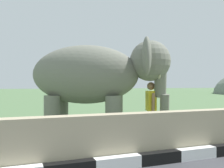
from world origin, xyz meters
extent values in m
cube|color=white|center=(2.80, 3.70, 0.12)|extent=(0.90, 0.20, 0.24)
cube|color=black|center=(3.70, 3.70, 0.12)|extent=(0.90, 0.20, 0.24)
cube|color=white|center=(4.60, 3.70, 0.12)|extent=(0.90, 0.20, 0.24)
cube|color=tan|center=(2.00, 4.00, 0.50)|extent=(28.00, 0.36, 1.00)
cylinder|color=slate|center=(3.87, 6.50, 0.64)|extent=(0.44, 0.44, 1.28)
cylinder|color=slate|center=(3.49, 5.69, 0.64)|extent=(0.44, 0.44, 1.28)
cylinder|color=slate|center=(2.34, 7.23, 0.64)|extent=(0.44, 0.44, 1.28)
cylinder|color=slate|center=(1.95, 6.42, 0.64)|extent=(0.44, 0.44, 1.28)
ellipsoid|color=slate|center=(2.91, 6.46, 1.88)|extent=(3.49, 2.78, 1.70)
sphere|color=slate|center=(4.60, 5.65, 2.26)|extent=(1.16, 1.16, 1.16)
ellipsoid|color=#D84C8C|center=(4.86, 5.53, 2.41)|extent=(0.60, 0.73, 0.44)
ellipsoid|color=slate|center=(4.80, 6.42, 2.31)|extent=(0.60, 0.92, 1.00)
ellipsoid|color=slate|center=(4.13, 5.01, 2.31)|extent=(0.60, 0.92, 1.00)
cylinder|color=slate|center=(4.86, 5.53, 1.71)|extent=(0.53, 0.61, 1.00)
cylinder|color=slate|center=(4.97, 5.48, 0.91)|extent=(0.39, 0.43, 0.82)
cone|color=beige|center=(4.93, 5.81, 1.81)|extent=(0.37, 0.57, 0.22)
cone|color=beige|center=(4.69, 5.30, 1.81)|extent=(0.37, 0.57, 0.22)
cylinder|color=navy|center=(4.74, 5.90, 0.41)|extent=(0.15, 0.15, 0.82)
cylinder|color=navy|center=(4.69, 5.71, 0.41)|extent=(0.15, 0.15, 0.82)
cube|color=yellow|center=(4.71, 5.81, 1.11)|extent=(0.34, 0.45, 0.58)
cylinder|color=#9E7251|center=(4.78, 6.06, 1.08)|extent=(0.12, 0.13, 0.52)
cylinder|color=#9E7251|center=(4.64, 5.56, 1.08)|extent=(0.13, 0.17, 0.53)
sphere|color=#9E7251|center=(4.71, 5.81, 1.54)|extent=(0.23, 0.23, 0.23)
camera|label=1|loc=(1.04, -0.62, 1.57)|focal=40.19mm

